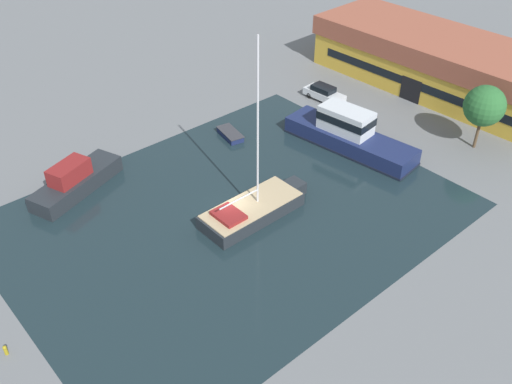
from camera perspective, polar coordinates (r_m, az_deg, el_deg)
The scene contains 10 objects.
ground_plane at distance 44.83m, azimuth -2.45°, elevation -2.30°, with size 440.00×440.00×0.00m, color slate.
water_canal at distance 44.83m, azimuth -2.45°, elevation -2.30°, with size 26.14×33.95×0.01m, color #19282D.
warehouse_building at distance 66.12m, azimuth 17.88°, elevation 12.23°, with size 28.33×10.87×5.67m.
quay_tree_near_building at distance 54.86m, azimuth 21.89°, elevation 7.99°, with size 3.69×3.69×6.12m.
parked_car at distance 61.49m, azimuth 6.83°, elevation 9.79°, with size 4.68×2.01×1.57m.
sailboat_moored at distance 44.34m, azimuth -0.27°, elevation -1.64°, with size 3.41×9.54×14.51m.
motor_cruiser at distance 53.11m, azimuth 9.24°, elevation 5.72°, with size 13.12×5.01×3.76m.
small_dinghy at distance 54.57m, azimuth -2.60°, elevation 5.80°, with size 3.38×2.02×0.59m.
cabin_boat at distance 49.10m, azimuth -17.63°, elevation 1.09°, with size 5.29×8.80×2.80m.
mooring_bollard at distance 38.06m, azimuth -23.78°, elevation -14.25°, with size 0.25×0.25×0.71m.
Camera 1 is at (27.63, -21.67, 27.87)m, focal length 40.00 mm.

